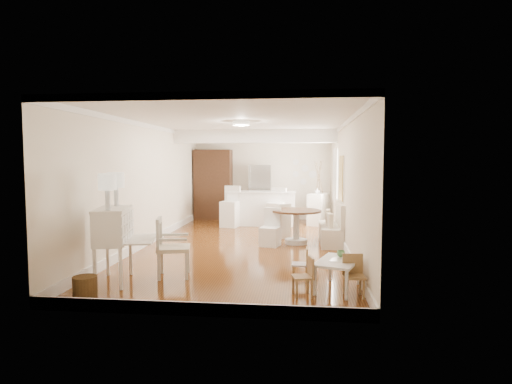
% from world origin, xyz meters
% --- Properties ---
extents(room, '(9.00, 9.04, 2.82)m').
position_xyz_m(room, '(0.04, 0.32, 1.98)').
color(room, brown).
rests_on(room, ground).
extents(secretary_bureau, '(1.14, 1.15, 1.21)m').
position_xyz_m(secretary_bureau, '(-1.70, -3.16, 0.61)').
color(secretary_bureau, white).
rests_on(secretary_bureau, ground).
extents(gustavian_armchair, '(0.69, 0.69, 1.01)m').
position_xyz_m(gustavian_armchair, '(-0.84, -2.73, 0.50)').
color(gustavian_armchair, silver).
rests_on(gustavian_armchair, ground).
extents(wicker_basket, '(0.43, 0.43, 0.34)m').
position_xyz_m(wicker_basket, '(-1.73, -4.04, 0.17)').
color(wicker_basket, '#493116').
rests_on(wicker_basket, ground).
extents(kids_table, '(0.82, 1.05, 0.46)m').
position_xyz_m(kids_table, '(1.86, -3.19, 0.23)').
color(kids_table, silver).
rests_on(kids_table, ground).
extents(kids_chair_a, '(0.34, 0.34, 0.58)m').
position_xyz_m(kids_chair_a, '(1.32, -3.55, 0.29)').
color(kids_chair_a, olive).
rests_on(kids_chair_a, ground).
extents(kids_chair_b, '(0.27, 0.27, 0.55)m').
position_xyz_m(kids_chair_b, '(1.28, -2.74, 0.28)').
color(kids_chair_b, tan).
rests_on(kids_chair_b, ground).
extents(kids_chair_c, '(0.31, 0.31, 0.61)m').
position_xyz_m(kids_chair_c, '(2.06, -3.49, 0.31)').
color(kids_chair_c, '#9A7546').
rests_on(kids_chair_c, ground).
extents(banquette, '(0.52, 1.60, 0.98)m').
position_xyz_m(banquette, '(1.99, 0.50, 0.49)').
color(banquette, silver).
rests_on(banquette, ground).
extents(dining_table, '(1.48, 1.48, 0.80)m').
position_xyz_m(dining_table, '(1.18, 0.36, 0.40)').
color(dining_table, '#4C2C18').
rests_on(dining_table, ground).
extents(slip_chair_near, '(0.50, 0.51, 0.86)m').
position_xyz_m(slip_chair_near, '(0.59, 0.01, 0.43)').
color(slip_chair_near, white).
rests_on(slip_chair_near, ground).
extents(slip_chair_far, '(0.60, 0.60, 0.88)m').
position_xyz_m(slip_chair_far, '(0.74, 1.10, 0.44)').
color(slip_chair_far, white).
rests_on(slip_chair_far, ground).
extents(breakfast_counter, '(2.05, 0.65, 1.03)m').
position_xyz_m(breakfast_counter, '(0.10, 3.10, 0.52)').
color(breakfast_counter, white).
rests_on(breakfast_counter, ground).
extents(bar_stool_left, '(0.57, 0.57, 1.20)m').
position_xyz_m(bar_stool_left, '(-0.79, 2.68, 0.60)').
color(bar_stool_left, white).
rests_on(bar_stool_left, ground).
extents(bar_stool_right, '(0.59, 0.59, 1.14)m').
position_xyz_m(bar_stool_right, '(0.56, 2.78, 0.57)').
color(bar_stool_right, white).
rests_on(bar_stool_right, ground).
extents(pantry_cabinet, '(1.20, 0.60, 2.30)m').
position_xyz_m(pantry_cabinet, '(-1.60, 4.18, 1.15)').
color(pantry_cabinet, '#381E11').
rests_on(pantry_cabinet, ground).
extents(fridge, '(0.75, 0.65, 1.80)m').
position_xyz_m(fridge, '(0.30, 4.15, 0.90)').
color(fridge, silver).
rests_on(fridge, ground).
extents(sideboard, '(0.73, 1.08, 0.95)m').
position_xyz_m(sideboard, '(1.82, 3.48, 0.47)').
color(sideboard, white).
rests_on(sideboard, ground).
extents(pencil_cup, '(0.16, 0.16, 0.10)m').
position_xyz_m(pencil_cup, '(1.92, -2.97, 0.51)').
color(pencil_cup, '#5C9C5B').
rests_on(pencil_cup, kids_table).
extents(branch_vase, '(0.21, 0.21, 0.16)m').
position_xyz_m(branch_vase, '(1.77, 3.49, 1.03)').
color(branch_vase, white).
rests_on(branch_vase, sideboard).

